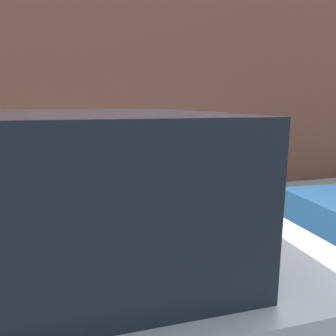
# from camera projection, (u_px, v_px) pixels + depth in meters

# --- Properties ---
(ground_plane) EXTENTS (60.00, 60.00, 0.00)m
(ground_plane) POSITION_uv_depth(u_px,v_px,m) (211.00, 329.00, 2.58)
(ground_plane) COLOR #47474C
(sidewalk) EXTENTS (24.00, 2.80, 0.12)m
(sidewalk) POSITION_uv_depth(u_px,v_px,m) (147.00, 224.00, 4.63)
(sidewalk) COLOR #9E9B96
(sidewalk) RESTS_ON ground_plane
(building_facade) EXTENTS (24.00, 0.30, 4.58)m
(building_facade) POSITION_uv_depth(u_px,v_px,m) (120.00, 74.00, 6.13)
(building_facade) COLOR #935642
(building_facade) RESTS_ON ground_plane
(parking_meter) EXTENTS (0.18, 0.13, 1.49)m
(parking_meter) POSITION_uv_depth(u_px,v_px,m) (168.00, 169.00, 3.31)
(parking_meter) COLOR gray
(parking_meter) RESTS_ON sidewalk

